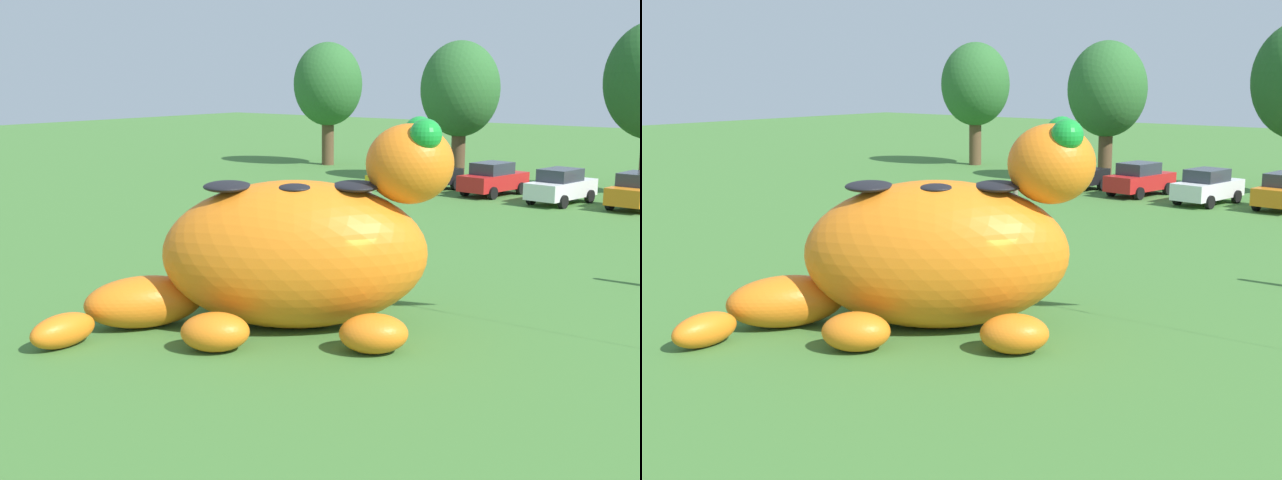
% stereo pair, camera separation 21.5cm
% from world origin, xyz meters
% --- Properties ---
extents(ground_plane, '(160.00, 160.00, 0.00)m').
position_xyz_m(ground_plane, '(0.00, 0.00, 0.00)').
color(ground_plane, '#427533').
extents(giant_inflatable_creature, '(8.07, 9.15, 5.25)m').
position_xyz_m(giant_inflatable_creature, '(-1.03, -0.89, 1.92)').
color(giant_inflatable_creature, orange).
rests_on(giant_inflatable_creature, ground).
extents(car_black, '(2.23, 4.24, 1.72)m').
position_xyz_m(car_black, '(-10.99, 22.36, 0.86)').
color(car_black, black).
rests_on(car_black, ground).
extents(car_red, '(2.37, 4.30, 1.72)m').
position_xyz_m(car_red, '(-7.50, 23.02, 0.86)').
color(car_red, red).
rests_on(car_red, ground).
extents(car_white, '(2.33, 4.28, 1.72)m').
position_xyz_m(car_white, '(-3.62, 22.45, 0.86)').
color(car_white, white).
rests_on(car_white, ground).
extents(car_orange, '(2.22, 4.24, 1.72)m').
position_xyz_m(car_orange, '(-0.08, 23.19, 0.86)').
color(car_orange, orange).
rests_on(car_orange, ground).
extents(tree_far_left, '(4.66, 4.66, 8.27)m').
position_xyz_m(tree_far_left, '(-23.14, 29.33, 5.41)').
color(tree_far_left, brown).
rests_on(tree_far_left, ground).
extents(tree_left, '(4.54, 4.54, 8.06)m').
position_xyz_m(tree_left, '(-11.67, 26.83, 5.27)').
color(tree_left, brown).
rests_on(tree_left, ground).
extents(spectator_mid_field, '(0.38, 0.26, 1.71)m').
position_xyz_m(spectator_mid_field, '(-10.53, 16.13, 0.85)').
color(spectator_mid_field, '#726656').
rests_on(spectator_mid_field, ground).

